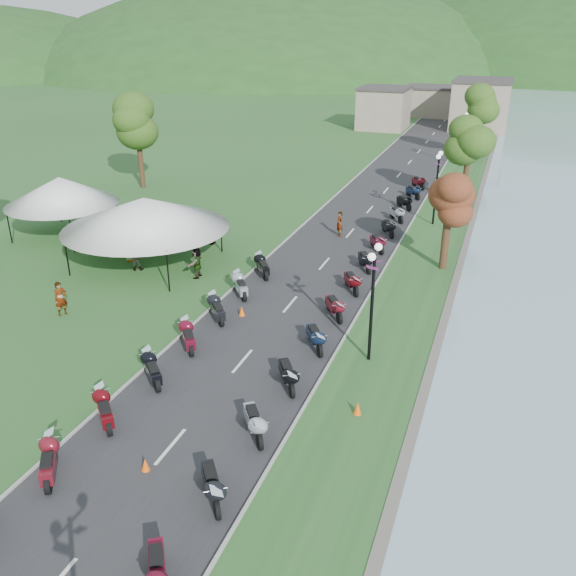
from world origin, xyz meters
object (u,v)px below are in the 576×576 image
(pedestrian_b, at_px, (137,270))
(pedestrian_a, at_px, (63,315))
(vendor_tent_main, at_px, (147,231))
(pedestrian_c, at_px, (100,250))

(pedestrian_b, bearing_deg, pedestrian_a, 68.25)
(vendor_tent_main, xyz_separation_m, pedestrian_c, (-4.17, 0.90, -2.00))
(pedestrian_a, relative_size, pedestrian_b, 1.05)
(pedestrian_c, bearing_deg, pedestrian_a, -2.69)
(pedestrian_b, bearing_deg, vendor_tent_main, -117.19)
(vendor_tent_main, distance_m, pedestrian_a, 7.73)
(pedestrian_c, bearing_deg, pedestrian_b, 35.26)
(pedestrian_c, bearing_deg, vendor_tent_main, 50.16)
(vendor_tent_main, relative_size, pedestrian_a, 3.73)
(vendor_tent_main, xyz_separation_m, pedestrian_a, (-0.29, -7.46, -2.00))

